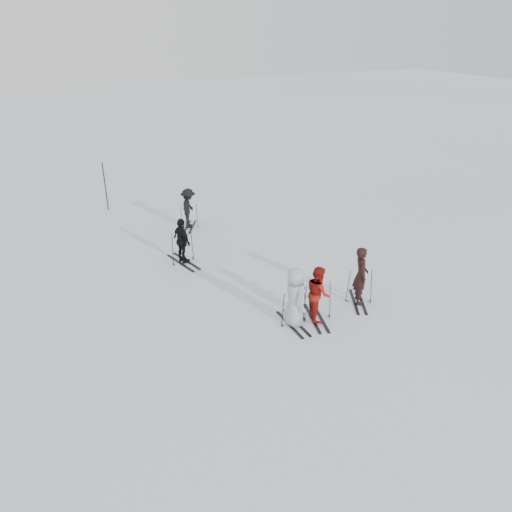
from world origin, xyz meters
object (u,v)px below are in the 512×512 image
at_px(skier_grey, 294,298).
at_px(piste_marker, 105,186).
at_px(skier_uphill_far, 189,209).
at_px(skier_red, 318,294).
at_px(skier_near_dark, 361,276).
at_px(skier_uphill_left, 182,241).

xyz_separation_m(skier_grey, piste_marker, (-3.10, 12.37, 0.23)).
bearing_deg(skier_uphill_far, skier_red, -142.80).
relative_size(skier_grey, piste_marker, 0.80).
xyz_separation_m(skier_near_dark, skier_uphill_far, (-2.83, 8.37, -0.09)).
bearing_deg(skier_grey, skier_uphill_far, 2.69).
relative_size(skier_red, skier_grey, 0.94).
relative_size(skier_grey, skier_uphill_far, 1.07).
bearing_deg(skier_near_dark, skier_uphill_left, 65.07).
distance_m(skier_grey, skier_uphill_far, 8.59).
bearing_deg(skier_uphill_far, skier_uphill_left, -172.78).
distance_m(skier_red, skier_grey, 0.79).
height_order(skier_near_dark, skier_uphill_far, skier_near_dark).
height_order(skier_grey, skier_uphill_left, skier_grey).
xyz_separation_m(skier_near_dark, skier_grey, (-2.51, -0.21, -0.03)).
bearing_deg(skier_uphill_far, piste_marker, 66.06).
bearing_deg(skier_uphill_left, skier_uphill_far, -36.46).
bearing_deg(skier_uphill_left, skier_red, -169.55).
height_order(skier_uphill_left, skier_uphill_far, skier_uphill_left).
bearing_deg(piste_marker, skier_grey, -75.95).
bearing_deg(piste_marker, skier_red, -72.60).
xyz_separation_m(skier_red, skier_uphill_left, (-2.44, 5.42, -0.00)).
relative_size(skier_red, skier_uphill_left, 1.00).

